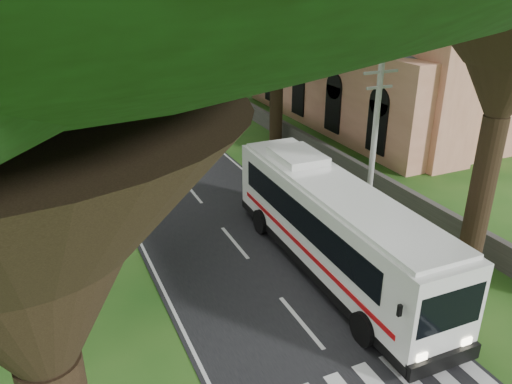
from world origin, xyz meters
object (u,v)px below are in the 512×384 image
(pole_near, at_px, (373,150))
(coach_bus, at_px, (333,225))
(pole_far, at_px, (149,40))
(pedestrian, at_px, (71,259))
(distant_car_a, at_px, (84,100))
(distant_car_b, at_px, (72,71))
(distant_car_c, at_px, (107,56))
(pole_mid, at_px, (211,71))
(church, at_px, (383,59))

(pole_near, height_order, coach_bus, pole_near)
(pole_far, xyz_separation_m, pedestrian, (-12.26, -37.78, -3.42))
(coach_bus, relative_size, distant_car_a, 3.05)
(distant_car_a, height_order, distant_car_b, distant_car_a)
(distant_car_b, distance_m, pedestrian, 43.31)
(distant_car_a, xyz_separation_m, distant_car_c, (6.00, 24.63, -0.07))
(coach_bus, distance_m, distant_car_a, 31.70)
(pole_near, xyz_separation_m, pole_mid, (0.00, 20.00, 0.00))
(coach_bus, bearing_deg, distant_car_a, 101.52)
(pole_near, distance_m, pole_far, 40.00)
(pole_mid, distance_m, distant_car_b, 26.75)
(coach_bus, relative_size, distant_car_b, 3.30)
(distant_car_a, bearing_deg, distant_car_b, -78.38)
(pole_far, height_order, distant_car_c, pole_far)
(pole_near, relative_size, coach_bus, 0.64)
(pedestrian, bearing_deg, pole_near, -81.50)
(church, relative_size, distant_car_a, 5.83)
(distant_car_a, bearing_deg, church, 159.70)
(church, bearing_deg, distant_car_c, 111.00)
(church, bearing_deg, pedestrian, -151.58)
(church, height_order, pedestrian, church)
(pole_mid, bearing_deg, distant_car_b, 107.39)
(pole_mid, relative_size, pole_far, 1.00)
(distant_car_c, bearing_deg, distant_car_a, 72.63)
(pole_near, distance_m, distant_car_a, 31.01)
(distant_car_b, bearing_deg, pole_far, -20.99)
(coach_bus, relative_size, distant_car_c, 2.89)
(coach_bus, height_order, distant_car_a, coach_bus)
(distant_car_b, bearing_deg, distant_car_a, -79.27)
(distant_car_a, bearing_deg, distant_car_c, -89.97)
(pole_mid, relative_size, distant_car_c, 1.84)
(pole_near, bearing_deg, pole_mid, 90.00)
(church, distance_m, distant_car_c, 41.69)
(distant_car_b, bearing_deg, distant_car_c, 71.61)
(church, bearing_deg, pole_near, -128.50)
(church, height_order, pole_mid, church)
(pole_mid, xyz_separation_m, coach_bus, (-2.80, -21.53, -2.20))
(pole_far, relative_size, pedestrian, 5.29)
(pole_far, height_order, pedestrian, pole_far)
(pole_near, xyz_separation_m, distant_car_b, (-7.93, 45.31, -3.52))
(pole_mid, height_order, pole_far, same)
(pole_near, bearing_deg, distant_car_a, 106.01)
(pole_near, relative_size, distant_car_b, 2.10)
(pole_far, height_order, distant_car_b, pole_far)
(distant_car_b, bearing_deg, coach_bus, -70.93)
(church, height_order, distant_car_a, church)
(church, bearing_deg, distant_car_a, 145.98)
(coach_bus, bearing_deg, pole_near, 29.83)
(pole_mid, relative_size, distant_car_b, 2.10)
(coach_bus, height_order, pedestrian, coach_bus)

